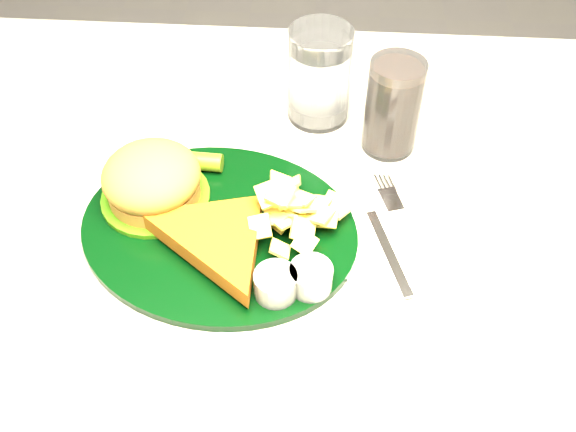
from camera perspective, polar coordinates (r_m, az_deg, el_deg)
name	(u,v)px	position (r m, az deg, el deg)	size (l,w,h in m)	color
table	(275,378)	(1.04, -1.16, -14.18)	(1.20, 0.80, 0.75)	#9B978C
dinner_plate	(217,210)	(0.69, -6.34, 0.52)	(0.31, 0.26, 0.07)	black
water_glass	(319,75)	(0.83, 2.82, 12.38)	(0.08, 0.08, 0.13)	white
cola_glass	(393,107)	(0.79, 9.31, 9.57)	(0.07, 0.07, 0.12)	black
fork_napkin	(388,246)	(0.70, 8.90, -2.64)	(0.12, 0.16, 0.01)	white
spoon	(179,205)	(0.75, -9.68, 0.98)	(0.04, 0.15, 0.01)	silver
ramekin	(6,141)	(0.88, -23.76, 6.08)	(0.04, 0.04, 0.02)	white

